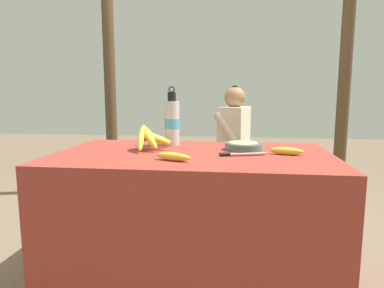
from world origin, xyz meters
name	(u,v)px	position (x,y,z in m)	size (l,w,h in m)	color
ground_plane	(193,274)	(0.00, 0.00, 0.00)	(12.00, 12.00, 0.00)	#75604C
market_counter	(193,215)	(0.00, 0.00, 0.35)	(1.47, 0.86, 0.70)	maroon
banana_bunch_ripe	(150,137)	(-0.25, 0.07, 0.77)	(0.19, 0.30, 0.15)	#4C381E
serving_bowl	(244,145)	(0.27, 0.14, 0.72)	(0.21, 0.21, 0.04)	#4C6B5B
water_bottle	(172,122)	(-0.16, 0.25, 0.84)	(0.09, 0.09, 0.36)	silver
loose_banana_front	(173,157)	(-0.07, -0.23, 0.72)	(0.19, 0.10, 0.04)	gold
loose_banana_side	(287,151)	(0.49, 0.00, 0.72)	(0.18, 0.08, 0.04)	gold
knife	(236,154)	(0.23, -0.06, 0.71)	(0.24, 0.10, 0.02)	#BCBCC1
wooden_bench	(219,167)	(0.09, 1.14, 0.37)	(1.35, 0.32, 0.45)	brown
seated_vendor	(228,139)	(0.17, 1.12, 0.63)	(0.46, 0.43, 1.07)	#473828
banana_bunch_green	(181,150)	(-0.24, 1.14, 0.51)	(0.18, 0.31, 0.14)	#4C381E
support_post_near	(110,80)	(-1.03, 1.55, 1.14)	(0.11, 0.11, 2.29)	#4C3823
support_post_far	(345,78)	(1.22, 1.55, 1.14)	(0.11, 0.11, 2.29)	#4C3823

